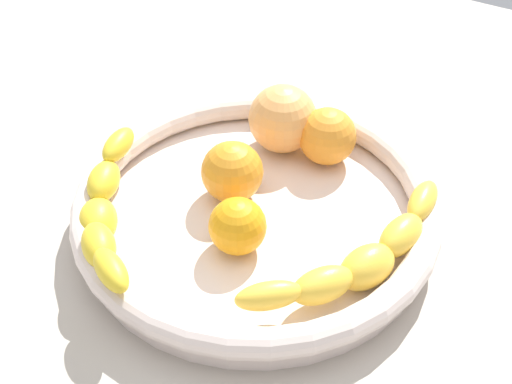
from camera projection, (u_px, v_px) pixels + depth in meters
The scene contains 8 objects.
kitchen_counter at pixel (256, 237), 72.56cm from camera, with size 120.00×120.00×3.00cm, color #B2A799.
fruit_bowl at pixel (256, 210), 70.01cm from camera, with size 36.33×36.33×4.56cm.
banana_draped_left at pixel (104, 212), 66.33cm from camera, with size 14.87×19.12×5.39cm.
banana_draped_right at pixel (361, 258), 62.71cm from camera, with size 11.86×23.56×4.16cm.
orange_front at pixel (232, 172), 70.42cm from camera, with size 6.31×6.31×6.31cm, color orange.
orange_mid_left at pixel (327, 136), 74.90cm from camera, with size 6.21×6.21×6.21cm, color orange.
orange_mid_right at pixel (238, 226), 65.21cm from camera, with size 5.49×5.49×5.49cm, color orange.
peach_blush at pixel (283, 119), 76.18cm from camera, with size 7.50×7.50×7.50cm, color #F8A95A.
Camera 1 is at (-25.54, 44.19, 53.29)cm, focal length 49.36 mm.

